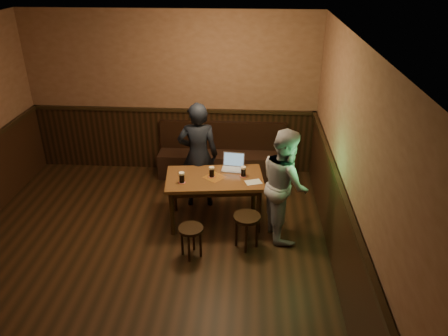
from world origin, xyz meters
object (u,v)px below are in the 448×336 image
object	(u,v)px
person_suit	(198,156)
stool_right	(247,222)
stool_left	(191,233)
pint_mid	(212,172)
bench	(222,159)
pint_right	(243,171)
pint_left	(182,177)
person_grey	(285,184)
laptop	(233,165)
pub_table	(215,183)

from	to	relation	value
person_suit	stool_right	bearing A→B (deg)	119.75
stool_left	pint_mid	distance (m)	0.99
bench	pint_mid	world-z (taller)	bench
stool_right	pint_right	world-z (taller)	pint_right
stool_left	person_suit	xyz separation A→B (m)	(-0.05, 1.33, 0.49)
pint_left	person_grey	xyz separation A→B (m)	(1.41, -0.06, -0.02)
pint_left	pint_right	distance (m)	0.88
bench	person_suit	world-z (taller)	person_suit
person_suit	pint_mid	bearing A→B (deg)	112.13
stool_left	bench	bearing A→B (deg)	84.19
pint_left	laptop	bearing A→B (deg)	34.84
bench	person_grey	bearing A→B (deg)	-60.48
stool_right	pint_mid	bearing A→B (deg)	130.40
stool_left	pint_right	size ratio (longest dim) A/B	2.89
pub_table	pint_mid	world-z (taller)	pint_mid
laptop	stool_right	bearing A→B (deg)	-69.34
pint_left	person_suit	xyz separation A→B (m)	(0.15, 0.67, 0.03)
stool_right	person_suit	distance (m)	1.40
pint_mid	pint_right	xyz separation A→B (m)	(0.45, 0.05, -0.00)
pub_table	person_suit	xyz separation A→B (m)	(-0.29, 0.48, 0.20)
bench	pint_left	xyz separation A→B (m)	(-0.44, -1.67, 0.50)
laptop	person_suit	xyz separation A→B (m)	(-0.54, 0.19, 0.05)
pint_left	pint_right	xyz separation A→B (m)	(0.84, 0.24, -0.00)
stool_right	person_grey	world-z (taller)	person_grey
laptop	person_suit	size ratio (longest dim) A/B	0.21
pub_table	laptop	xyz separation A→B (m)	(0.25, 0.29, 0.16)
bench	person_grey	distance (m)	2.04
stool_right	person_suit	xyz separation A→B (m)	(-0.77, 1.08, 0.45)
stool_right	person_grey	xyz separation A→B (m)	(0.50, 0.36, 0.40)
bench	pub_table	size ratio (longest dim) A/B	1.52
pub_table	pint_right	distance (m)	0.45
stool_left	person_suit	distance (m)	1.42
pint_mid	person_suit	size ratio (longest dim) A/B	0.09
pint_mid	laptop	size ratio (longest dim) A/B	0.45
pint_mid	pub_table	bearing A→B (deg)	-13.87
pint_mid	person_grey	world-z (taller)	person_grey
bench	pint_right	distance (m)	1.56
pint_right	laptop	size ratio (longest dim) A/B	0.44
pub_table	pint_mid	xyz separation A→B (m)	(-0.04, 0.01, 0.17)
pub_table	stool_left	xyz separation A→B (m)	(-0.24, -0.85, -0.29)
laptop	person_suit	distance (m)	0.57
bench	pint_mid	bearing A→B (deg)	-91.56
bench	pint_left	bearing A→B (deg)	-104.70
pint_left	stool_right	bearing A→B (deg)	-24.30
pint_right	laptop	distance (m)	0.28
person_suit	pint_left	bearing A→B (deg)	71.92
laptop	person_grey	xyz separation A→B (m)	(0.73, -0.54, -0.00)
pint_right	laptop	bearing A→B (deg)	123.58
bench	person_grey	xyz separation A→B (m)	(0.98, -1.72, 0.48)
stool_right	person_suit	world-z (taller)	person_suit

